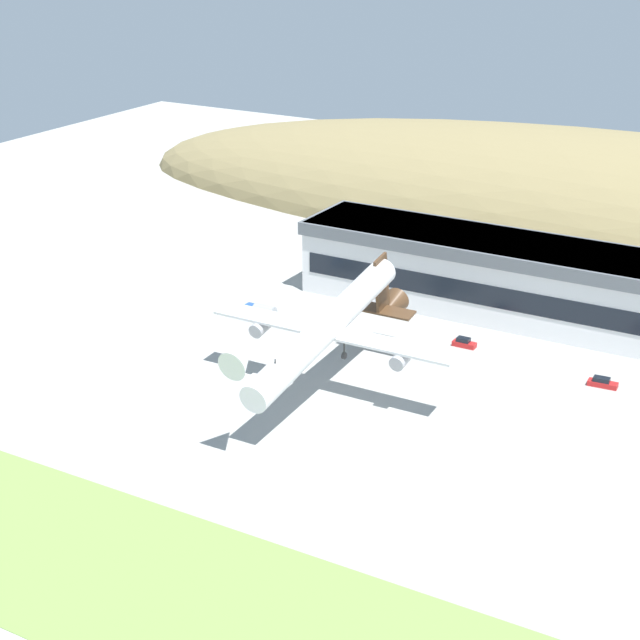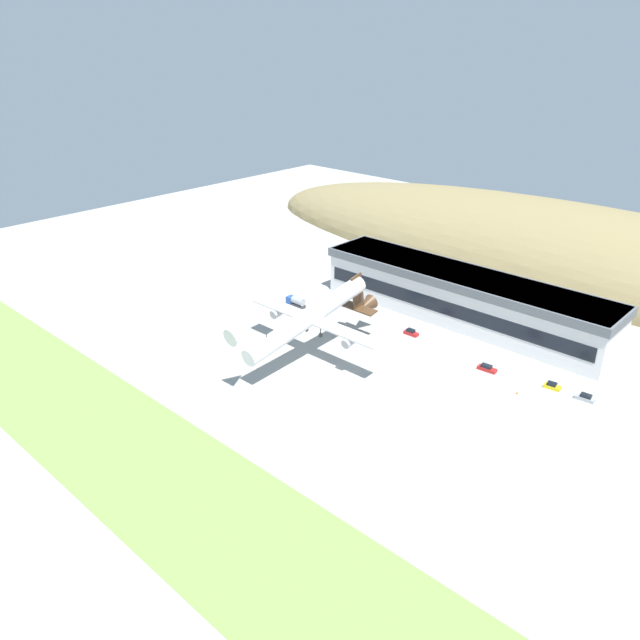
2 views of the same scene
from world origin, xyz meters
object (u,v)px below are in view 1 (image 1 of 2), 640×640
at_px(service_car_0, 602,383).
at_px(service_car_2, 464,343).
at_px(terminal_building, 529,277).
at_px(cargo_airplane, 328,329).
at_px(fuel_truck, 260,313).

distance_m(service_car_0, service_car_2, 25.04).
bearing_deg(service_car_0, service_car_2, 171.60).
xyz_separation_m(terminal_building, service_car_2, (-4.60, -17.43, -7.20)).
distance_m(cargo_airplane, fuel_truck, 33.78).
bearing_deg(fuel_truck, service_car_2, 11.49).
height_order(terminal_building, service_car_2, terminal_building).
distance_m(service_car_0, fuel_truck, 61.20).
relative_size(cargo_airplane, service_car_2, 12.47).
height_order(service_car_0, service_car_2, service_car_2).
xyz_separation_m(service_car_0, service_car_2, (-24.77, 3.66, 0.04)).
bearing_deg(service_car_0, fuel_truck, -176.51).
relative_size(cargo_airplane, fuel_truck, 7.83).
bearing_deg(service_car_0, cargo_airplane, -146.19).
bearing_deg(cargo_airplane, service_car_0, 33.81).
xyz_separation_m(service_car_2, fuel_truck, (-36.31, -7.38, 0.81)).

